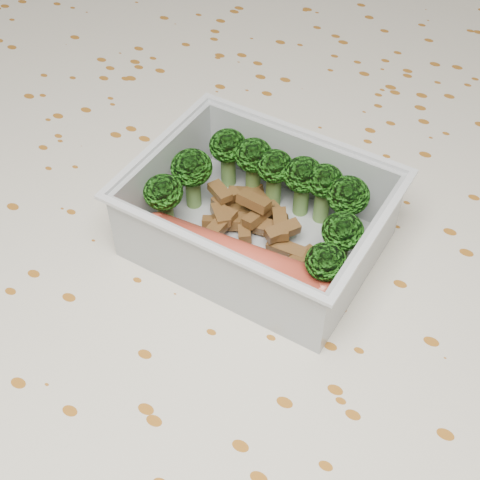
% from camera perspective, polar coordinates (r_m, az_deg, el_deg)
% --- Properties ---
extents(dining_table, '(1.40, 0.90, 0.75)m').
position_cam_1_polar(dining_table, '(0.52, -0.59, -7.81)').
color(dining_table, brown).
rests_on(dining_table, ground).
extents(tablecloth, '(1.46, 0.96, 0.19)m').
position_cam_1_polar(tablecloth, '(0.48, -0.64, -4.36)').
color(tablecloth, beige).
rests_on(tablecloth, dining_table).
extents(lunch_container, '(0.17, 0.13, 0.06)m').
position_cam_1_polar(lunch_container, '(0.44, 1.57, 1.39)').
color(lunch_container, silver).
rests_on(lunch_container, tablecloth).
extents(broccoli_florets, '(0.14, 0.09, 0.05)m').
position_cam_1_polar(broccoli_florets, '(0.44, 2.81, 4.43)').
color(broccoli_florets, '#608C3F').
rests_on(broccoli_florets, lunch_container).
extents(meat_pile, '(0.09, 0.06, 0.03)m').
position_cam_1_polar(meat_pile, '(0.45, 1.13, 2.00)').
color(meat_pile, brown).
rests_on(meat_pile, lunch_container).
extents(sausage, '(0.14, 0.03, 0.03)m').
position_cam_1_polar(sausage, '(0.42, -0.26, -1.71)').
color(sausage, '#CD462F').
rests_on(sausage, lunch_container).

